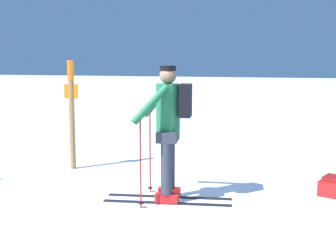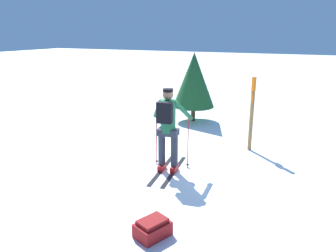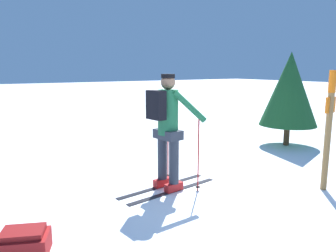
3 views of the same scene
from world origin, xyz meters
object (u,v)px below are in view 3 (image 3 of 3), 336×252
Objects in this scene: dropped_backpack at (24,243)px; pine_tree at (290,89)px; trail_marker at (329,121)px; skier at (167,125)px.

pine_tree is (-1.69, 6.29, 1.25)m from dropped_backpack.
skier is at bearing -123.22° from trail_marker.
trail_marker reaches higher than skier.
dropped_backpack is 0.32× the size of trail_marker.
trail_marker is (1.34, 2.04, 0.07)m from skier.
pine_tree is at bearing 105.00° from dropped_backpack.
skier is 0.79× the size of pine_tree.
dropped_backpack is 0.26× the size of pine_tree.
skier is 2.44m from trail_marker.
dropped_backpack is at bearing -75.00° from pine_tree.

